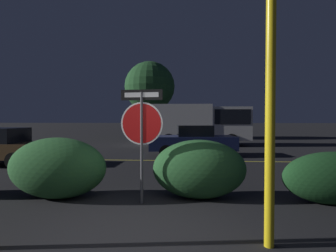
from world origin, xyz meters
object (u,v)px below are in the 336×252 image
Objects in this scene: stop_sign at (142,124)px; hedge_bush_2 at (199,169)px; yellow_pole_right at (270,124)px; tree_0 at (150,87)px; delivery_truck at (201,122)px; passing_car_2 at (192,140)px; hedge_bush_1 at (57,168)px; street_lamp at (270,73)px; hedge_bush_3 at (333,178)px.

stop_sign is 1.63m from hedge_bush_2.
tree_0 reaches higher than yellow_pole_right.
delivery_truck is (0.71, 12.15, 0.92)m from hedge_bush_2.
hedge_bush_2 is at bearing -4.64° from delivery_truck.
stop_sign is at bearing -82.50° from tree_0.
tree_0 is at bearing 13.06° from passing_car_2.
tree_0 is at bearing 91.63° from hedge_bush_1.
street_lamp is 10.98m from tree_0.
hedge_bush_2 is at bearing 3.67° from hedge_bush_1.
stop_sign is 0.33× the size of tree_0.
tree_0 is at bearing -145.42° from delivery_truck.
hedge_bush_2 is 0.48× the size of passing_car_2.
stop_sign is 1.15× the size of hedge_bush_3.
street_lamp is (5.08, 11.52, 4.09)m from hedge_bush_2.
tree_0 is (-3.65, 18.18, 4.11)m from hedge_bush_2.
hedge_bush_1 is (-3.99, 1.94, -1.02)m from yellow_pole_right.
street_lamp is 1.06× the size of tree_0.
hedge_bush_2 is at bearing 23.90° from stop_sign.
yellow_pole_right is 21.04m from tree_0.
hedge_bush_2 is (3.13, 0.20, -0.02)m from hedge_bush_1.
hedge_bush_3 is 7.62m from passing_car_2.
stop_sign is 1.08× the size of hedge_bush_1.
passing_car_2 reaches higher than hedge_bush_3.
tree_0 is (-8.74, 6.66, 0.02)m from street_lamp.
hedge_bush_1 is 12.97m from delivery_truck.
street_lamp is at bearing 54.99° from hedge_bush_1.
hedge_bush_3 is at bearing -101.31° from street_lamp.
hedge_bush_1 is 0.51× the size of passing_car_2.
hedge_bush_2 is at bearing 174.98° from passing_car_2.
stop_sign is at bearing 140.01° from yellow_pole_right.
tree_0 is (-4.51, 20.32, 3.07)m from yellow_pole_right.
delivery_truck reaches higher than stop_sign.
street_lamp reaches higher than hedge_bush_1.
hedge_bush_1 is at bearing 154.06° from yellow_pole_right.
hedge_bush_1 reaches higher than hedge_bush_3.
delivery_truck is at bearing 86.42° from stop_sign.
hedge_bush_1 is 1.06× the size of hedge_bush_2.
street_lamp is (6.29, 11.93, 3.08)m from stop_sign.
hedge_bush_1 is at bearing -18.57° from delivery_truck.
street_lamp reaches higher than tree_0.
passing_car_2 is 0.64× the size of delivery_truck.
hedge_bush_1 is 3.14m from hedge_bush_2.
passing_car_2 is at bearing -71.99° from tree_0.
tree_0 reaches higher than passing_car_2.
tree_0 is (-3.66, 11.27, 4.03)m from passing_car_2.
street_lamp is at bearing 80.53° from delivery_truck.
delivery_truck is 8.10m from tree_0.
street_lamp reaches higher than hedge_bush_3.
street_lamp is (8.21, 11.72, 4.07)m from hedge_bush_1.
stop_sign is at bearing -176.89° from hedge_bush_3.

